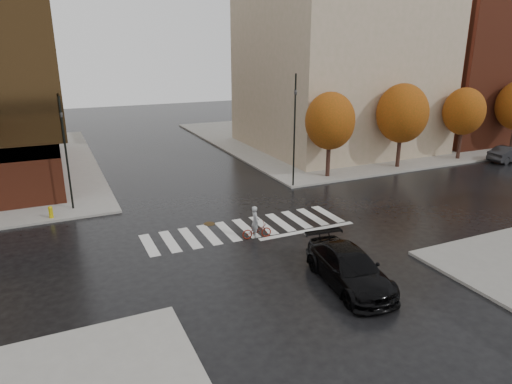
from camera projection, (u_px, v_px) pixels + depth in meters
ground at (249, 231)px, 25.51m from camera, size 120.00×120.00×0.00m
sidewalk_ne at (343, 136)px, 52.01m from camera, size 30.00×30.00×0.15m
crosswalk at (246, 228)px, 25.94m from camera, size 12.00×3.00×0.01m
building_ne_tan at (338, 54)px, 44.17m from camera, size 16.00×16.00×18.00m
building_ne_brick at (463, 72)px, 50.29m from camera, size 14.00×14.00×14.00m
tree_ne_a at (330, 121)px, 34.53m from camera, size 3.80×3.80×6.50m
tree_ne_b at (402, 113)px, 37.26m from camera, size 4.20×4.20×6.89m
tree_ne_c at (464, 112)px, 40.12m from camera, size 3.60×3.60×6.31m
sedan at (349, 268)px, 19.62m from camera, size 2.81×5.65×1.58m
cyclist at (256, 227)px, 24.44m from camera, size 1.67×0.76×1.83m
traffic_light_nw at (65, 147)px, 27.50m from camera, size 0.18×0.15×6.97m
traffic_light_ne at (295, 122)px, 32.01m from camera, size 0.17×0.20×7.96m
fire_hydrant at (51, 211)px, 26.98m from camera, size 0.26×0.26×0.73m
manhole at (209, 224)px, 26.57m from camera, size 0.77×0.77×0.01m
parked_car at (510, 154)px, 40.62m from camera, size 4.34×1.66×1.41m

